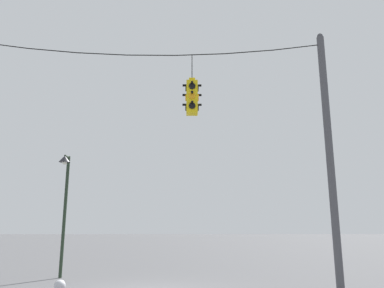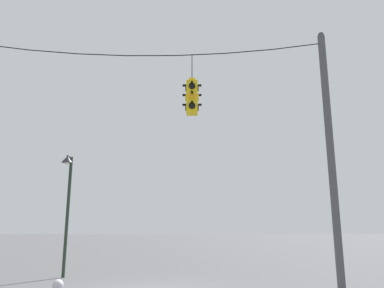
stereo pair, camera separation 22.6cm
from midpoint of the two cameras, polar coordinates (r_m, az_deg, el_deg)
name	(u,v)px [view 1 (the left image)]	position (r m, az deg, el deg)	size (l,w,h in m)	color
utility_pole_right	(330,154)	(11.73, 19.72, -1.47)	(0.22, 0.22, 7.81)	#4C4C51
span_wire	(151,51)	(12.11, -6.82, 13.86)	(10.71, 0.03, 0.43)	black
traffic_light_near_left_pole	(192,97)	(11.45, -0.57, 7.15)	(0.58, 0.58, 1.93)	yellow
street_lamp	(65,190)	(14.91, -19.25, -6.64)	(0.42, 0.73, 4.47)	#233323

